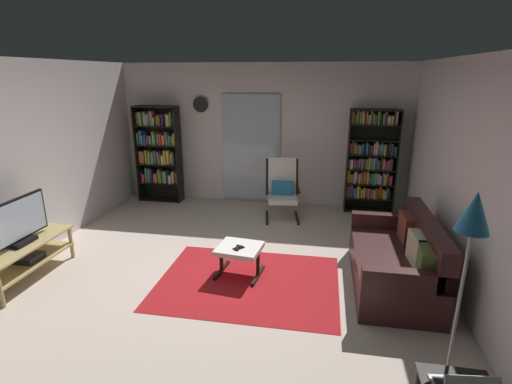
% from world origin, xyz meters
% --- Properties ---
extents(ground_plane, '(7.02, 7.02, 0.00)m').
position_xyz_m(ground_plane, '(0.00, 0.00, 0.00)').
color(ground_plane, beige).
extents(wall_back, '(5.60, 0.06, 2.60)m').
position_xyz_m(wall_back, '(0.00, 2.90, 1.30)').
color(wall_back, silver).
rests_on(wall_back, ground).
extents(wall_left, '(0.06, 6.00, 2.60)m').
position_xyz_m(wall_left, '(-2.70, 0.00, 1.30)').
color(wall_left, silver).
rests_on(wall_left, ground).
extents(wall_right, '(0.06, 6.00, 2.60)m').
position_xyz_m(wall_right, '(2.70, 0.00, 1.30)').
color(wall_right, silver).
rests_on(wall_right, ground).
extents(glass_door_panel, '(1.10, 0.01, 2.00)m').
position_xyz_m(glass_door_panel, '(-0.21, 2.83, 1.05)').
color(glass_door_panel, silver).
extents(area_rug, '(2.14, 1.64, 0.01)m').
position_xyz_m(area_rug, '(0.34, -0.19, 0.00)').
color(area_rug, '#A7191F').
rests_on(area_rug, ground).
extents(tv_stand, '(0.49, 1.30, 0.46)m').
position_xyz_m(tv_stand, '(-2.34, -0.56, 0.31)').
color(tv_stand, tan).
rests_on(tv_stand, ground).
extents(television, '(0.20, 0.89, 0.56)m').
position_xyz_m(television, '(-2.34, -0.57, 0.72)').
color(television, black).
rests_on(television, tv_stand).
extents(bookshelf_near_tv, '(0.83, 0.30, 1.83)m').
position_xyz_m(bookshelf_near_tv, '(-1.97, 2.62, 0.99)').
color(bookshelf_near_tv, black).
rests_on(bookshelf_near_tv, ground).
extents(bookshelf_near_sofa, '(0.85, 0.30, 1.83)m').
position_xyz_m(bookshelf_near_sofa, '(1.99, 2.67, 0.92)').
color(bookshelf_near_sofa, black).
rests_on(bookshelf_near_sofa, ground).
extents(leather_sofa, '(0.87, 1.72, 0.84)m').
position_xyz_m(leather_sofa, '(2.09, 0.05, 0.31)').
color(leather_sofa, '#381C1C').
rests_on(leather_sofa, ground).
extents(lounge_armchair, '(0.66, 0.73, 1.02)m').
position_xyz_m(lounge_armchair, '(0.49, 2.09, 0.53)').
color(lounge_armchair, black).
rests_on(lounge_armchair, ground).
extents(ottoman, '(0.57, 0.54, 0.38)m').
position_xyz_m(ottoman, '(0.20, -0.03, 0.31)').
color(ottoman, white).
rests_on(ottoman, ground).
extents(tv_remote, '(0.06, 0.15, 0.02)m').
position_xyz_m(tv_remote, '(0.19, -0.09, 0.39)').
color(tv_remote, black).
rests_on(tv_remote, ottoman).
extents(cell_phone, '(0.14, 0.15, 0.01)m').
position_xyz_m(cell_phone, '(0.21, -0.08, 0.39)').
color(cell_phone, black).
rests_on(cell_phone, ottoman).
extents(floor_lamp_by_sofa, '(0.23, 0.23, 1.66)m').
position_xyz_m(floor_lamp_by_sofa, '(2.18, -1.56, 1.39)').
color(floor_lamp_by_sofa, '#A5A5AD').
rests_on(floor_lamp_by_sofa, ground).
extents(wall_clock, '(0.29, 0.03, 0.29)m').
position_xyz_m(wall_clock, '(-1.15, 2.82, 1.85)').
color(wall_clock, silver).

